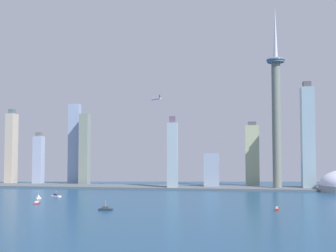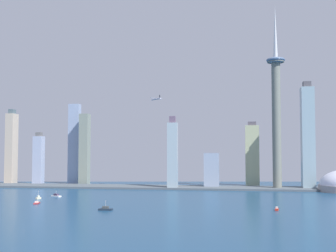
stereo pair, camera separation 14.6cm
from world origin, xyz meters
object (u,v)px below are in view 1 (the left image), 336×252
boat_1 (37,203)px  boat_2 (277,209)px  skyscraper_0 (308,137)px  skyscraper_4 (11,148)px  airplane (156,99)px  skyscraper_5 (212,171)px  boat_7 (38,198)px  skyscraper_1 (173,155)px  boat_6 (56,196)px  skyscraper_6 (85,149)px  observation_tower (276,106)px  skyscraper_7 (74,144)px  skyscraper_3 (39,160)px  skyscraper_2 (252,155)px  boat_4 (106,209)px

boat_1 → boat_2: size_ratio=1.81×
skyscraper_0 → skyscraper_4: size_ratio=1.25×
airplane → boat_2: bearing=165.6°
skyscraper_5 → boat_7: size_ratio=5.44×
skyscraper_1 → boat_6: bearing=-132.3°
skyscraper_6 → boat_1: (56.22, -329.99, -69.61)m
boat_6 → boat_7: (-10.94, -34.81, 0.18)m
boat_1 → airplane: bearing=-35.5°
observation_tower → boat_1: size_ratio=18.98×
observation_tower → boat_7: observation_tower is taller
boat_6 → skyscraper_5: bearing=68.7°
skyscraper_0 → skyscraper_7: 462.09m
skyscraper_3 → skyscraper_0: bearing=-3.2°
skyscraper_0 → observation_tower: bearing=-166.5°
boat_1 → airplane: 327.58m
observation_tower → skyscraper_7: size_ratio=1.98×
skyscraper_0 → skyscraper_3: bearing=176.8°
skyscraper_2 → boat_1: bearing=-128.0°
boat_4 → boat_6: size_ratio=0.88×
boat_2 → boat_4: bearing=107.5°
airplane → skyscraper_3: bearing=31.4°
skyscraper_1 → boat_6: 225.11m
skyscraper_0 → skyscraper_7: size_ratio=1.15×
skyscraper_4 → skyscraper_6: (150.44, 12.70, -2.28)m
boat_4 → skyscraper_1: bearing=85.9°
skyscraper_1 → skyscraper_7: skyscraper_7 is taller
skyscraper_4 → boat_1: size_ratio=8.85×
skyscraper_3 → skyscraper_7: 78.98m
skyscraper_1 → skyscraper_4: size_ratio=0.84×
boat_4 → skyscraper_0: bearing=53.3°
observation_tower → boat_4: 410.31m
boat_1 → skyscraper_5: bearing=-50.2°
boat_7 → skyscraper_2: bearing=157.8°
skyscraper_4 → boat_4: size_ratio=9.92×
boat_6 → boat_2: bearing=6.8°
boat_4 → airplane: 355.05m
skyscraper_0 → skyscraper_1: (-234.58, -35.69, -30.91)m
skyscraper_0 → skyscraper_5: size_ratio=3.00×
skyscraper_3 → skyscraper_1: bearing=-13.0°
boat_6 → skyscraper_6: bearing=126.8°
skyscraper_0 → skyscraper_3: size_ratio=1.81×
boat_1 → skyscraper_3: bearing=10.2°
skyscraper_1 → boat_2: 317.29m
skyscraper_0 → skyscraper_7: skyscraper_0 is taller
skyscraper_0 → boat_4: 435.58m
skyscraper_4 → skyscraper_2: bearing=4.0°
skyscraper_2 → boat_2: bearing=-87.3°
skyscraper_5 → skyscraper_7: bearing=165.4°
airplane → observation_tower: bearing=-136.7°
skyscraper_2 → skyscraper_6: skyscraper_6 is taller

